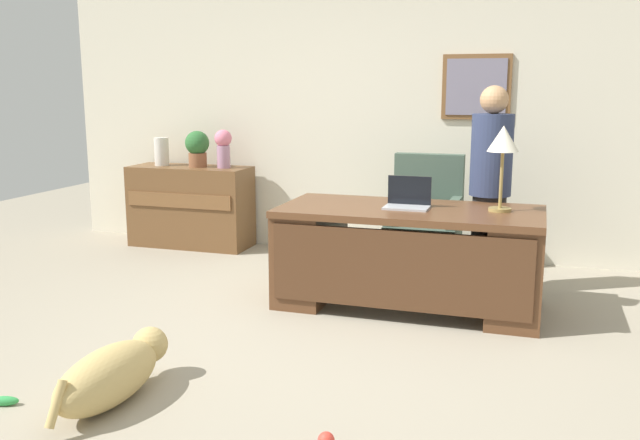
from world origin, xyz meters
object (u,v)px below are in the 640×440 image
at_px(laptop, 408,200).
at_px(desk_lamp, 503,144).
at_px(armchair, 425,221).
at_px(dog_toy_bone, 4,401).
at_px(person_standing, 490,188).
at_px(dog_lying, 112,373).
at_px(credenza, 191,206).
at_px(vase_empty, 162,152).
at_px(vase_with_flowers, 223,146).
at_px(potted_plant, 197,147).
at_px(dog_toy_ball, 326,440).
at_px(desk, 408,254).

distance_m(laptop, desk_lamp, 0.77).
xyz_separation_m(armchair, dog_toy_bone, (-1.63, -3.18, -0.44)).
xyz_separation_m(person_standing, dog_lying, (-1.68, -2.60, -0.68)).
xyz_separation_m(armchair, desk_lamp, (0.67, -0.86, 0.74)).
relative_size(armchair, laptop, 3.22).
bearing_deg(person_standing, credenza, 166.82).
bearing_deg(vase_empty, laptop, -24.37).
height_order(vase_with_flowers, dog_toy_bone, vase_with_flowers).
bearing_deg(vase_with_flowers, potted_plant, -180.00).
bearing_deg(dog_toy_bone, person_standing, 52.16).
bearing_deg(desk_lamp, credenza, 158.96).
xyz_separation_m(dog_toy_ball, dog_toy_bone, (-1.70, -0.10, -0.01)).
height_order(desk, potted_plant, potted_plant).
distance_m(desk_lamp, dog_toy_ball, 2.58).
height_order(desk_lamp, vase_with_flowers, desk_lamp).
bearing_deg(vase_empty, person_standing, -12.00).
bearing_deg(dog_toy_bone, potted_plant, 101.54).
distance_m(armchair, desk_lamp, 1.32).
relative_size(person_standing, vase_empty, 5.69).
height_order(credenza, dog_toy_bone, credenza).
xyz_separation_m(credenza, dog_lying, (1.32, -3.30, -0.25)).
distance_m(credenza, person_standing, 3.11).
height_order(potted_plant, dog_toy_ball, potted_plant).
bearing_deg(desk_lamp, desk, -170.71).
xyz_separation_m(desk_lamp, dog_toy_ball, (-0.59, -2.22, -1.17)).
relative_size(person_standing, dog_toy_bone, 10.70).
bearing_deg(potted_plant, dog_toy_bone, -78.46).
relative_size(desk_lamp, dog_toy_ball, 7.70).
relative_size(desk, desk_lamp, 3.14).
distance_m(person_standing, laptop, 0.77).
bearing_deg(vase_with_flowers, dog_toy_ball, -58.04).
distance_m(person_standing, dog_lying, 3.17).
bearing_deg(credenza, dog_lying, -68.21).
bearing_deg(desk, laptop, 114.33).
bearing_deg(vase_empty, dog_lying, -63.71).
bearing_deg(laptop, desk, -65.67).
relative_size(laptop, vase_empty, 1.13).
relative_size(laptop, vase_with_flowers, 0.85).
bearing_deg(credenza, vase_empty, 179.76).
height_order(desk, credenza, credenza).
height_order(desk, dog_toy_bone, desk).
xyz_separation_m(credenza, armchair, (2.44, -0.33, 0.06)).
distance_m(person_standing, desk_lamp, 0.63).
height_order(desk, vase_empty, vase_empty).
relative_size(vase_empty, potted_plant, 0.79).
height_order(person_standing, vase_with_flowers, person_standing).
height_order(laptop, dog_toy_bone, laptop).
relative_size(vase_with_flowers, potted_plant, 1.05).
bearing_deg(dog_toy_bone, vase_empty, 107.73).
xyz_separation_m(credenza, desk_lamp, (3.11, -1.19, 0.81)).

